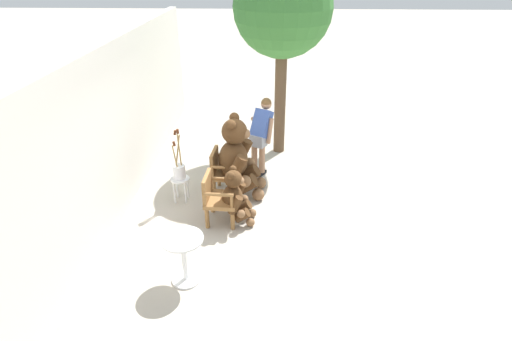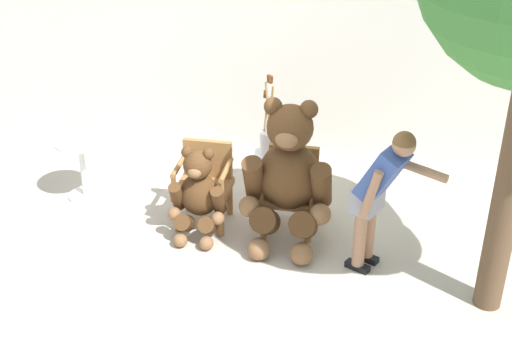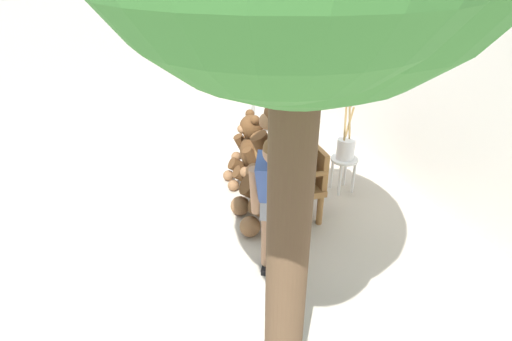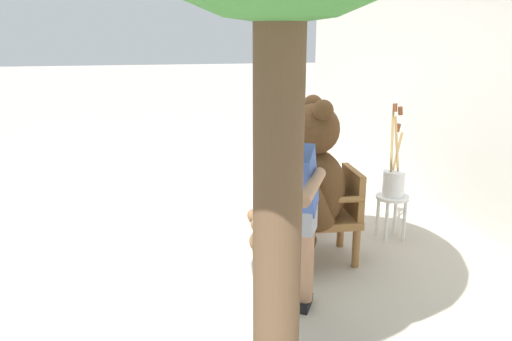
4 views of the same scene
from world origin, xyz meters
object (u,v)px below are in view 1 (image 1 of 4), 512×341
person_visitor (261,131)px  round_side_table (184,254)px  teddy_bear_large (238,157)px  white_stool (180,183)px  brush_bucket (179,169)px  patio_tree (285,10)px  wooden_chair_left (218,197)px  teddy_bear_small (236,196)px  wooden_chair_right (224,171)px

person_visitor → round_side_table: 3.37m
teddy_bear_large → white_stool: (-0.30, 1.02, -0.39)m
brush_bucket → patio_tree: size_ratio=0.23×
teddy_bear_large → patio_tree: (1.98, -0.84, 2.27)m
wooden_chair_left → person_visitor: 1.94m
wooden_chair_left → teddy_bear_large: 0.98m
teddy_bear_small → wooden_chair_right: bearing=17.9°
wooden_chair_left → brush_bucket: (0.59, 0.75, 0.18)m
wooden_chair_left → person_visitor: person_visitor is taller
teddy_bear_large → brush_bucket: bearing=106.6°
wooden_chair_left → teddy_bear_small: (-0.01, -0.29, 0.02)m
person_visitor → patio_tree: 2.43m
wooden_chair_left → brush_bucket: bearing=51.8°
teddy_bear_large → patio_tree: 3.13m
wooden_chair_right → person_visitor: size_ratio=0.56×
wooden_chair_right → patio_tree: 3.41m
teddy_bear_large → person_visitor: (0.87, -0.40, 0.16)m
teddy_bear_large → white_stool: teddy_bear_large is taller
patio_tree → teddy_bear_large: bearing=157.1°
brush_bucket → person_visitor: bearing=-50.4°
teddy_bear_large → teddy_bear_small: 0.94m
wooden_chair_right → person_visitor: 1.18m
teddy_bear_large → brush_bucket: teddy_bear_large is taller
teddy_bear_large → white_stool: bearing=106.6°
teddy_bear_small → round_side_table: bearing=158.0°
wooden_chair_right → brush_bucket: brush_bucket is taller
teddy_bear_large → wooden_chair_right: bearing=87.7°
wooden_chair_left → patio_tree: patio_tree is taller
teddy_bear_large → round_side_table: (-2.33, 0.55, -0.30)m
white_stool → round_side_table: round_side_table is taller
round_side_table → patio_tree: bearing=-17.8°
teddy_bear_large → white_stool: size_ratio=3.33×
teddy_bear_small → person_visitor: person_visitor is taller
round_side_table → teddy_bear_small: bearing=-22.0°
teddy_bear_large → brush_bucket: 1.07m
person_visitor → teddy_bear_large: bearing=155.1°
teddy_bear_small → brush_bucket: bearing=60.2°
person_visitor → white_stool: size_ratio=3.32×
teddy_bear_small → white_stool: (0.60, 1.05, -0.13)m
round_side_table → person_visitor: bearing=-16.5°
person_visitor → wooden_chair_right: bearing=142.2°
teddy_bear_small → wooden_chair_left: bearing=88.7°
wooden_chair_left → wooden_chair_right: 0.91m
person_visitor → brush_bucket: 1.86m
person_visitor → round_side_table: size_ratio=2.12×
round_side_table → patio_tree: 5.21m
wooden_chair_right → round_side_table: wooden_chair_right is taller
teddy_bear_small → round_side_table: (-1.43, 0.58, -0.04)m
teddy_bear_large → brush_bucket: size_ratio=1.61×
round_side_table → patio_tree: (4.31, -1.38, 2.58)m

